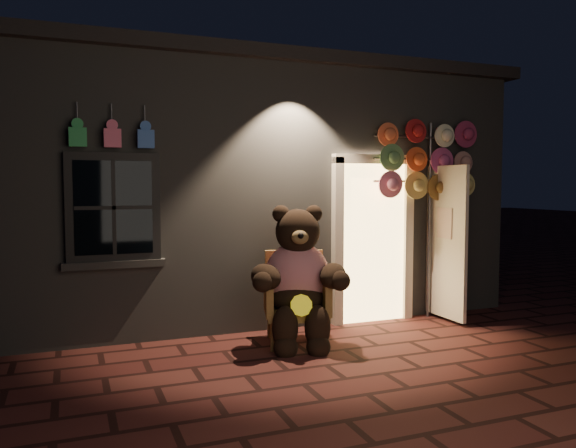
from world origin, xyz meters
TOP-DOWN VIEW (x-y plane):
  - ground at (0.00, 0.00)m, footprint 60.00×60.00m
  - shop_building at (0.00, 3.99)m, footprint 7.30×5.95m
  - wicker_armchair at (0.04, 0.90)m, footprint 0.85×0.80m
  - teddy_bear at (0.01, 0.77)m, footprint 1.14×1.03m
  - hat_rack at (2.08, 1.28)m, footprint 1.53×0.22m

SIDE VIEW (x-z plane):
  - ground at x=0.00m, z-range 0.00..0.00m
  - wicker_armchair at x=0.04m, z-range 0.00..1.03m
  - teddy_bear at x=0.01m, z-range -0.06..1.57m
  - shop_building at x=0.00m, z-range -0.02..3.49m
  - hat_rack at x=2.08m, z-range 0.79..3.43m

